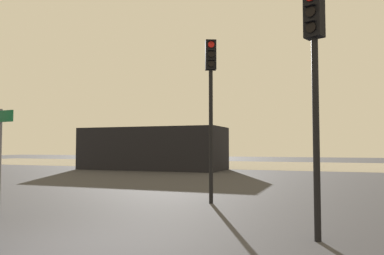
{
  "coord_description": "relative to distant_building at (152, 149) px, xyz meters",
  "views": [
    {
      "loc": [
        4.08,
        -4.62,
        1.66
      ],
      "look_at": [
        0.5,
        5.0,
        2.2
      ],
      "focal_mm": 35.0,
      "sensor_mm": 36.0,
      "label": 1
    }
  ],
  "objects": [
    {
      "name": "water_strip",
      "position": [
        8.44,
        10.0,
        -1.55
      ],
      "size": [
        80.0,
        16.0,
        0.01
      ],
      "primitive_type": "cube",
      "color": "gray",
      "rests_on": "ground"
    },
    {
      "name": "distant_building",
      "position": [
        0.0,
        0.0,
        0.0
      ],
      "size": [
        10.73,
        4.0,
        3.1
      ],
      "primitive_type": "cube",
      "color": "black",
      "rests_on": "ground"
    },
    {
      "name": "traffic_light_center",
      "position": [
        9.17,
        -14.53,
        1.82
      ],
      "size": [
        0.39,
        0.41,
        4.88
      ],
      "rotation": [
        0.0,
        0.0,
        3.55
      ],
      "color": "black",
      "rests_on": "ground"
    },
    {
      "name": "traffic_light_near_right",
      "position": [
        12.27,
        -18.13,
        1.6
      ],
      "size": [
        0.39,
        0.41,
        4.54
      ],
      "rotation": [
        0.0,
        0.0,
        2.74
      ],
      "color": "black",
      "rests_on": "ground"
    }
  ]
}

